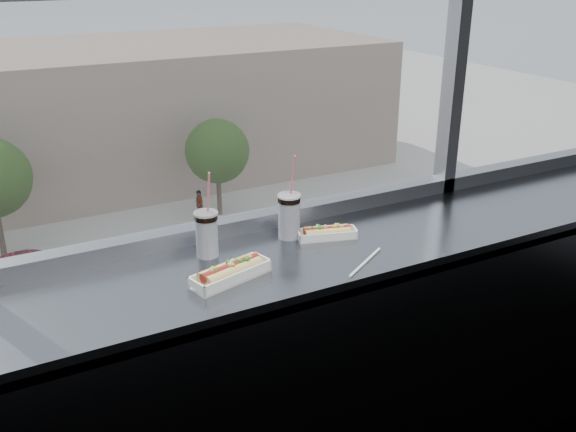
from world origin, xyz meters
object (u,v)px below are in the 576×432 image
car_near_d (215,327)px  tree_right (217,151)px  loose_straw (365,262)px  car_far_b (34,266)px  hotdog_tray_right (327,232)px  wrapper (201,287)px  soda_cup_right (289,214)px  hotdog_tray_left (231,272)px  pedestrian_d (199,202)px  car_near_c (30,376)px  car_near_e (392,276)px  soda_cup_left (207,232)px

car_near_d → tree_right: 13.28m
loose_straw → car_far_b: 26.86m
hotdog_tray_right → loose_straw: 0.25m
wrapper → tree_right: 31.71m
soda_cup_right → car_near_d: 20.43m
loose_straw → tree_right: 31.59m
hotdog_tray_left → pedestrian_d: hotdog_tray_left is taller
car_near_c → hotdog_tray_left: bearing=-176.7°
car_near_e → soda_cup_right: bearing=135.9°
hotdog_tray_right → car_near_d: 20.41m
pedestrian_d → car_near_c: bearing=-40.0°
hotdog_tray_right → loose_straw: size_ratio=0.94×
wrapper → car_far_b: size_ratio=0.01×
wrapper → car_near_e: (13.76, 16.37, -10.91)m
soda_cup_right → wrapper: size_ratio=3.75×
hotdog_tray_right → car_near_c: size_ratio=0.04×
wrapper → car_near_d: 20.69m
car_near_d → tree_right: size_ratio=1.15×
loose_straw → car_far_b: size_ratio=0.04×
loose_straw → tree_right: bearing=37.9°
hotdog_tray_left → wrapper: size_ratio=3.40×
soda_cup_left → wrapper: 0.26m
car_far_b → tree_right: (9.96, 4.00, 2.54)m
hotdog_tray_left → tree_right: size_ratio=0.06×
car_near_d → car_near_e: bearing=-90.7°
soda_cup_left → tree_right: 31.49m
hotdog_tray_left → soda_cup_left: bearing=74.8°
hotdog_tray_right → tree_right: bearing=86.1°
car_near_c → car_near_d: bearing=-86.7°
car_near_c → pedestrian_d: 15.56m
car_far_b → hotdog_tray_left: bearing=177.8°
soda_cup_right → car_near_d: (5.75, 16.14, -11.12)m
wrapper → car_near_d: bearing=69.3°
car_near_d → car_near_c: 6.09m
hotdog_tray_right → soda_cup_right: soda_cup_right is taller
pedestrian_d → car_near_e: bearing=17.0°
car_near_e → car_far_b: 14.78m
hotdog_tray_left → car_near_c: 19.72m
soda_cup_left → car_near_d: soda_cup_left is taller
hotdog_tray_right → car_near_e: hotdog_tray_right is taller
soda_cup_right → car_far_b: bearing=87.9°
car_near_c → tree_right: 16.59m
hotdog_tray_right → pedestrian_d: hotdog_tray_right is taller
pedestrian_d → loose_straw: bearing=-18.6°
soda_cup_left → car_near_e: size_ratio=0.05×
pedestrian_d → tree_right: 2.83m
car_near_c → pedestrian_d: size_ratio=3.24×
hotdog_tray_left → pedestrian_d: 31.97m
car_near_e → car_near_c: 13.65m
car_near_e → car_near_d: (-7.57, 0.00, -0.12)m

